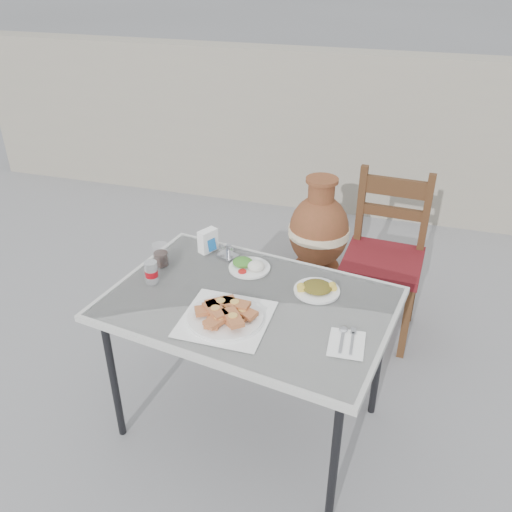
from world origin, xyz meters
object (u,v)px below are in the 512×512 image
(soda_can, at_px, (151,272))
(chair, at_px, (384,256))
(salad_chopped_plate, at_px, (317,288))
(napkin_holder, at_px, (208,241))
(cafe_table, at_px, (249,310))
(salad_rice_plate, at_px, (249,265))
(terracotta_urn, at_px, (319,232))
(condiment_caddy, at_px, (228,253))
(cola_glass, at_px, (161,256))
(pide_plate, at_px, (226,313))

(soda_can, relative_size, chair, 0.11)
(salad_chopped_plate, xyz_separation_m, napkin_holder, (-0.53, 0.18, 0.04))
(cafe_table, bearing_deg, salad_rice_plate, 107.31)
(salad_chopped_plate, distance_m, terracotta_urn, 1.26)
(condiment_caddy, xyz_separation_m, terracotta_urn, (0.23, 1.03, -0.38))
(cafe_table, height_order, terracotta_urn, cafe_table)
(chair, bearing_deg, cola_glass, -137.83)
(salad_rice_plate, xyz_separation_m, chair, (0.53, 0.65, -0.22))
(cola_glass, bearing_deg, salad_chopped_plate, -0.94)
(napkin_holder, xyz_separation_m, chair, (0.75, 0.55, -0.26))
(condiment_caddy, relative_size, chair, 0.12)
(napkin_holder, height_order, chair, chair)
(napkin_holder, bearing_deg, terracotta_urn, 99.36)
(salad_rice_plate, xyz_separation_m, napkin_holder, (-0.22, 0.09, 0.04))
(soda_can, bearing_deg, salad_chopped_plate, 11.02)
(cola_glass, bearing_deg, soda_can, -79.58)
(cafe_table, xyz_separation_m, salad_chopped_plate, (0.24, 0.14, 0.06))
(soda_can, bearing_deg, pide_plate, -21.74)
(cafe_table, relative_size, salad_chopped_plate, 6.45)
(cola_glass, bearing_deg, chair, 38.74)
(salad_rice_plate, height_order, salad_chopped_plate, salad_rice_plate)
(cafe_table, xyz_separation_m, soda_can, (-0.42, 0.01, 0.09))
(cafe_table, distance_m, salad_rice_plate, 0.24)
(pide_plate, bearing_deg, salad_chopped_plate, 44.01)
(pide_plate, relative_size, salad_rice_plate, 1.79)
(salad_chopped_plate, bearing_deg, chair, 73.31)
(soda_can, bearing_deg, napkin_holder, 67.94)
(cafe_table, xyz_separation_m, salad_rice_plate, (-0.07, 0.22, 0.06))
(salad_chopped_plate, relative_size, soda_can, 1.94)
(salad_rice_plate, height_order, napkin_holder, napkin_holder)
(pide_plate, xyz_separation_m, condiment_caddy, (-0.15, 0.43, -0.01))
(condiment_caddy, bearing_deg, cafe_table, -56.93)
(pide_plate, bearing_deg, napkin_holder, 118.32)
(condiment_caddy, bearing_deg, chair, 41.65)
(napkin_holder, bearing_deg, chair, 63.80)
(pide_plate, height_order, condiment_caddy, pide_plate)
(salad_rice_plate, bearing_deg, chair, 50.68)
(cafe_table, xyz_separation_m, chair, (0.46, 0.87, -0.16))
(salad_rice_plate, relative_size, napkin_holder, 1.71)
(pide_plate, distance_m, chair, 1.15)
(condiment_caddy, bearing_deg, soda_can, -128.50)
(cola_glass, xyz_separation_m, napkin_holder, (0.15, 0.17, 0.01))
(salad_chopped_plate, relative_size, condiment_caddy, 1.81)
(soda_can, xyz_separation_m, chair, (0.88, 0.86, -0.26))
(salad_rice_plate, relative_size, condiment_caddy, 1.74)
(salad_chopped_plate, bearing_deg, soda_can, -168.98)
(pide_plate, relative_size, soda_can, 3.35)
(chair, height_order, terracotta_urn, chair)
(chair, relative_size, terracotta_urn, 1.33)
(napkin_holder, bearing_deg, salad_chopped_plate, 8.62)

